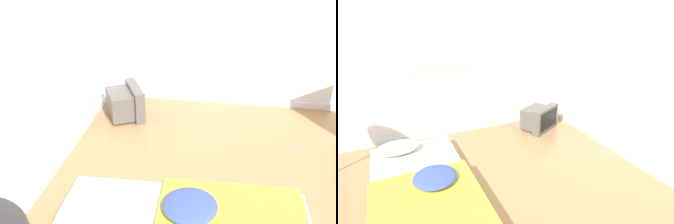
% 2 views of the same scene
% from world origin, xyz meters
% --- Properties ---
extents(wall_back, '(7.29, 0.08, 2.60)m').
position_xyz_m(wall_back, '(0.01, 2.73, 1.29)').
color(wall_back, white).
rests_on(wall_back, ground_plane).
extents(mattress_bed, '(1.09, 2.10, 0.29)m').
position_xyz_m(mattress_bed, '(-0.16, 1.28, 0.11)').
color(mattress_bed, beige).
rests_on(mattress_bed, ground_plane).
extents(crt_tv, '(0.66, 0.60, 0.41)m').
position_xyz_m(crt_tv, '(1.83, 2.29, 0.19)').
color(crt_tv, '#56514C').
rests_on(crt_tv, ground_plane).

